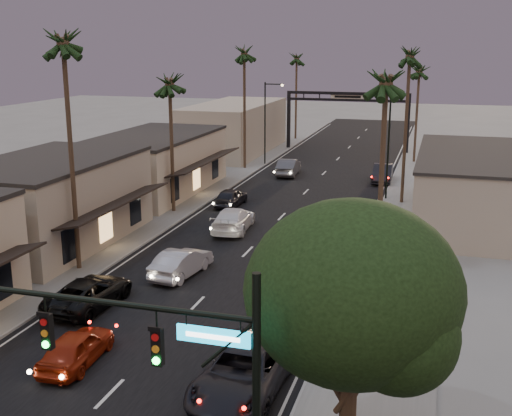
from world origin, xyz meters
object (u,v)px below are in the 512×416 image
Objects in this scene: streetlight_right at (385,138)px; oncoming_silver at (181,263)px; curbside_black at (318,275)px; oncoming_red at (76,348)px; palm_far at (297,56)px; palm_ld at (244,50)px; oncoming_pickup at (89,293)px; palm_rc at (420,68)px; palm_lb at (62,36)px; palm_ra at (387,75)px; curbside_near at (244,371)px; palm_lc at (169,78)px; palm_rb at (410,51)px; corner_tree at (355,300)px; traffic_signal at (183,368)px; arch at (347,106)px; streetlight_left at (267,116)px.

streetlight_right reaches higher than oncoming_silver.
oncoming_red is at bearing -119.00° from curbside_black.
streetlight_right is 36.85m from palm_far.
oncoming_pickup is (3.51, -37.74, -11.65)m from palm_ld.
palm_lb is at bearing -112.27° from palm_rc.
curbside_near is at bearing -106.59° from palm_ra.
streetlight_right is 24.53m from oncoming_silver.
oncoming_pickup is (3.51, -18.74, -9.71)m from palm_lc.
curbside_near is (-2.02, -33.40, -4.44)m from streetlight_right.
palm_rb is 1.08× the size of palm_far.
oncoming_pickup is (-14.57, 9.81, -5.22)m from corner_tree.
corner_tree reaches higher than curbside_black.
palm_ld is 19.51m from palm_rc.
traffic_signal is 0.56× the size of palm_lb.
oncoming_silver is at bearing -92.89° from arch.
oncoming_silver is (-9.30, -22.24, -4.54)m from streetlight_right.
streetlight_left is at bearing -158.86° from palm_rc.
palm_ra is (17.20, -31.00, -0.97)m from palm_ld.
palm_lb is 13.93m from oncoming_pickup.
streetlight_right is 19.78m from palm_ld.
oncoming_pickup is 0.86× the size of curbside_near.
oncoming_silver is at bearing 6.99° from palm_lb.
palm_lb is at bearing -90.00° from palm_lc.
palm_lc is at bearing -155.06° from palm_rb.
streetlight_left is (-6.92, -12.00, -0.20)m from arch.
corner_tree is 1.54× the size of curbside_black.
palm_lc is at bearing -149.89° from streetlight_right.
curbside_near is at bearing -85.20° from arch.
palm_rb reaches higher than palm_ra.
palm_lb reaches higher than streetlight_right.
corner_tree is at bearing -86.11° from streetlight_right.
oncoming_pickup is at bearing -53.49° from palm_lb.
curbside_black is (-3.03, -41.11, -9.64)m from palm_rc.
streetlight_left is at bearing 103.14° from traffic_signal.
streetlight_left is 48.09m from curbside_near.
palm_rc reaches higher than curbside_black.
oncoming_silver is at bearing -173.57° from palm_ra.
palm_rc reaches higher than oncoming_pickup.
arch reaches higher than oncoming_silver.
curbside_near is at bearing -93.45° from streetlight_right.
palm_ld is (-18.08, 47.55, 6.44)m from corner_tree.
corner_tree is 2.04× the size of oncoming_red.
traffic_signal is 19.36m from curbside_black.
arch is 1.07× the size of palm_rb.
palm_far is 2.74× the size of oncoming_silver.
arch is at bearing -92.99° from oncoming_pickup.
traffic_signal is 1.55× the size of oncoming_pickup.
palm_lb is at bearing -169.57° from curbside_black.
arch is 49.39m from palm_lb.
arch is 1.25× the size of palm_rc.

